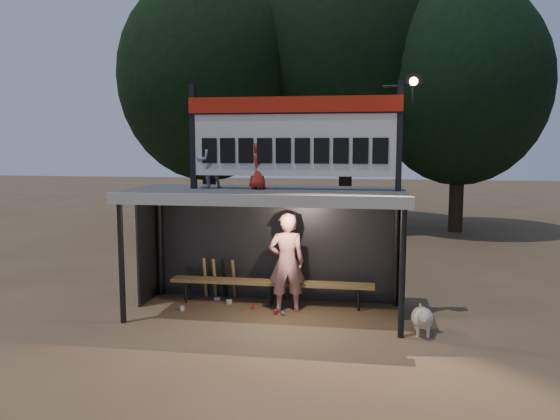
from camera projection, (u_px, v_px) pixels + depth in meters
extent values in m
plane|color=brown|center=(266.00, 313.00, 10.16)|extent=(80.00, 80.00, 0.00)
imported|color=white|center=(287.00, 262.00, 10.20)|extent=(0.78, 0.62, 1.87)
imported|color=gray|center=(208.00, 161.00, 10.08)|extent=(0.62, 0.61, 1.01)
imported|color=#A62219|center=(258.00, 166.00, 9.89)|extent=(0.48, 0.38, 0.86)
cube|color=#3D3D40|center=(266.00, 193.00, 9.88)|extent=(5.00, 2.00, 0.12)
cube|color=beige|center=(254.00, 201.00, 8.89)|extent=(5.10, 0.06, 0.20)
cylinder|color=black|center=(121.00, 262.00, 9.51)|extent=(0.10, 0.10, 2.20)
cylinder|color=black|center=(402.00, 271.00, 8.77)|extent=(0.10, 0.10, 2.20)
cylinder|color=black|center=(160.00, 243.00, 11.28)|extent=(0.10, 0.10, 2.20)
cylinder|color=black|center=(396.00, 250.00, 10.53)|extent=(0.10, 0.10, 2.20)
cube|color=black|center=(275.00, 246.00, 11.00)|extent=(5.00, 0.04, 2.20)
cube|color=black|center=(148.00, 247.00, 10.90)|extent=(0.04, 1.00, 2.20)
cube|color=black|center=(403.00, 254.00, 10.13)|extent=(0.04, 1.00, 2.20)
cylinder|color=black|center=(275.00, 194.00, 10.88)|extent=(5.00, 0.06, 0.06)
cube|color=black|center=(193.00, 137.00, 9.97)|extent=(0.10, 0.10, 1.90)
cube|color=black|center=(399.00, 136.00, 9.40)|extent=(0.10, 0.10, 1.90)
cube|color=silver|center=(293.00, 137.00, 9.68)|extent=(3.80, 0.08, 1.40)
cube|color=#B11C0C|center=(293.00, 104.00, 9.57)|extent=(3.80, 0.04, 0.28)
cube|color=black|center=(293.00, 113.00, 9.58)|extent=(3.80, 0.02, 0.03)
cube|color=black|center=(209.00, 151.00, 9.90)|extent=(0.27, 0.03, 0.45)
cube|color=black|center=(228.00, 151.00, 9.85)|extent=(0.27, 0.03, 0.45)
cube|color=black|center=(246.00, 151.00, 9.80)|extent=(0.27, 0.03, 0.45)
cube|color=black|center=(264.00, 151.00, 9.74)|extent=(0.27, 0.03, 0.45)
cube|color=black|center=(283.00, 151.00, 9.69)|extent=(0.27, 0.03, 0.45)
cube|color=black|center=(302.00, 151.00, 9.64)|extent=(0.27, 0.03, 0.45)
cube|color=black|center=(321.00, 151.00, 9.59)|extent=(0.27, 0.03, 0.45)
cube|color=black|center=(341.00, 151.00, 9.53)|extent=(0.27, 0.03, 0.45)
cube|color=black|center=(360.00, 151.00, 9.48)|extent=(0.27, 0.03, 0.45)
cube|color=black|center=(380.00, 151.00, 9.43)|extent=(0.27, 0.03, 0.45)
cylinder|color=black|center=(398.00, 86.00, 9.30)|extent=(0.50, 0.04, 0.04)
cylinder|color=black|center=(412.00, 95.00, 9.28)|extent=(0.04, 0.04, 0.30)
cube|color=black|center=(413.00, 80.00, 9.20)|extent=(0.30, 0.22, 0.18)
sphere|color=#FFD88C|center=(414.00, 81.00, 9.12)|extent=(0.14, 0.14, 0.14)
cube|color=olive|center=(271.00, 283.00, 10.64)|extent=(4.00, 0.35, 0.06)
cylinder|color=black|center=(186.00, 292.00, 10.81)|extent=(0.05, 0.05, 0.45)
cylinder|color=black|center=(190.00, 289.00, 11.05)|extent=(0.05, 0.05, 0.45)
cylinder|color=black|center=(270.00, 295.00, 10.55)|extent=(0.05, 0.05, 0.45)
cylinder|color=black|center=(272.00, 292.00, 10.79)|extent=(0.05, 0.05, 0.45)
cylinder|color=black|center=(359.00, 299.00, 10.29)|extent=(0.05, 0.05, 0.45)
cylinder|color=black|center=(359.00, 296.00, 10.52)|extent=(0.05, 0.05, 0.45)
cylinder|color=black|center=(209.00, 178.00, 20.36)|extent=(0.50, 0.50, 3.74)
ellipsoid|color=black|center=(208.00, 78.00, 19.92)|extent=(6.46, 6.46, 7.48)
cylinder|color=#311E15|center=(345.00, 171.00, 21.02)|extent=(0.50, 0.50, 4.18)
ellipsoid|color=black|center=(347.00, 63.00, 20.53)|extent=(7.22, 7.22, 8.36)
cylinder|color=#2F2215|center=(457.00, 183.00, 19.46)|extent=(0.50, 0.50, 3.52)
ellipsoid|color=black|center=(461.00, 85.00, 19.05)|extent=(6.08, 6.08, 7.04)
ellipsoid|color=beige|center=(422.00, 318.00, 9.05)|extent=(0.36, 0.58, 0.36)
sphere|color=beige|center=(424.00, 318.00, 8.76)|extent=(0.22, 0.22, 0.22)
cone|color=beige|center=(425.00, 321.00, 8.67)|extent=(0.10, 0.10, 0.10)
cone|color=beige|center=(421.00, 312.00, 8.74)|extent=(0.06, 0.06, 0.07)
cone|color=beige|center=(428.00, 312.00, 8.73)|extent=(0.06, 0.06, 0.07)
cylinder|color=beige|center=(418.00, 332.00, 8.91)|extent=(0.05, 0.05, 0.18)
cylinder|color=white|center=(428.00, 332.00, 8.88)|extent=(0.05, 0.05, 0.18)
cylinder|color=beige|center=(416.00, 325.00, 9.26)|extent=(0.05, 0.05, 0.18)
cylinder|color=beige|center=(426.00, 325.00, 9.24)|extent=(0.05, 0.05, 0.18)
cylinder|color=beige|center=(421.00, 308.00, 9.34)|extent=(0.04, 0.16, 0.14)
cylinder|color=#A27A4B|center=(205.00, 277.00, 11.13)|extent=(0.08, 0.27, 0.84)
cylinder|color=olive|center=(215.00, 278.00, 11.10)|extent=(0.08, 0.30, 0.83)
cylinder|color=black|center=(224.00, 278.00, 11.07)|extent=(0.09, 0.33, 0.83)
cylinder|color=#8A6140|center=(234.00, 279.00, 11.03)|extent=(0.09, 0.35, 0.82)
cube|color=#A31B1F|center=(276.00, 312.00, 10.10)|extent=(0.08, 0.11, 0.08)
cylinder|color=#B8B7BD|center=(284.00, 313.00, 10.05)|extent=(0.13, 0.13, 0.07)
cube|color=silver|center=(182.00, 308.00, 10.35)|extent=(0.11, 0.12, 0.08)
cylinder|color=#A5221C|center=(253.00, 306.00, 10.48)|extent=(0.09, 0.13, 0.07)
cube|color=#B1B1B6|center=(229.00, 302.00, 10.77)|extent=(0.12, 0.12, 0.08)
cylinder|color=silver|center=(217.00, 299.00, 10.99)|extent=(0.13, 0.10, 0.07)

